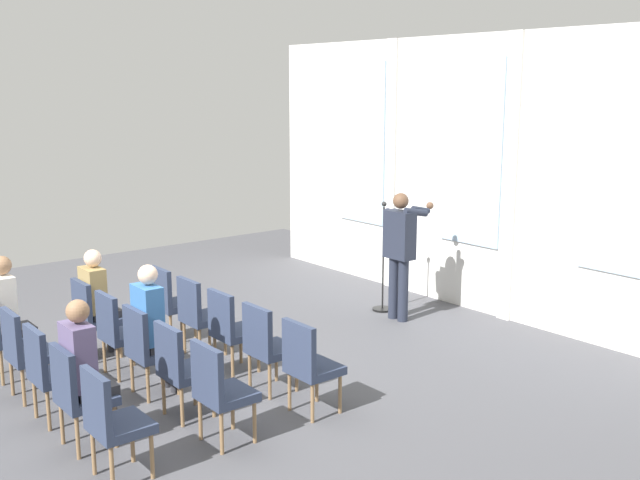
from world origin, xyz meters
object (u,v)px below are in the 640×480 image
audience_r1_c2 (153,323)px  chair_r0_c0 (170,299)px  speaker (400,247)px  chair_r2_c4 (111,418)px  mic_stand (383,287)px  chair_r0_c2 (230,326)px  chair_r0_c1 (198,312)px  audience_r1_c0 (98,297)px  chair_r0_c4 (308,361)px  chair_r2_c1 (24,348)px  chair_r0_c3 (266,343)px  chair_r2_c3 (78,391)px  chair_r1_c1 (118,329)px  chair_r2_c2 (49,368)px  chair_r2_c0 (3,331)px  audience_r2_c0 (9,311)px  chair_r1_c0 (92,314)px  chair_r1_c2 (147,345)px  chair_r1_c3 (180,365)px  audience_r2_c3 (85,366)px  chair_r1_c4 (219,387)px

audience_r1_c2 → chair_r0_c0: bearing=146.6°
speaker → chair_r2_c4: size_ratio=1.84×
mic_stand → chair_r0_c2: size_ratio=1.65×
chair_r0_c1 → audience_r1_c0: bearing=-127.3°
chair_r0_c1 → audience_r1_c0: size_ratio=0.73×
chair_r0_c4 → audience_r1_c0: 2.93m
chair_r2_c1 → speaker: bearing=84.5°
chair_r0_c3 → chair_r2_c3: (0.00, -1.99, 0.00)m
chair_r1_c1 → chair_r2_c2: bearing=-55.1°
chair_r0_c0 → chair_r0_c1: bearing=0.0°
chair_r2_c3 → chair_r0_c3: bearing=90.0°
audience_r1_c2 → chair_r2_c4: bearing=-37.7°
chair_r0_c4 → chair_r1_c1: 2.31m
chair_r2_c0 → chair_r2_c3: size_ratio=1.00×
chair_r0_c3 → chair_r2_c1: bearing=-124.9°
audience_r2_c0 → chair_r2_c2: (1.39, -0.08, -0.22)m
audience_r1_c0 → chair_r2_c0: 1.09m
mic_stand → chair_r2_c3: mic_stand is taller
chair_r2_c1 → chair_r2_c0: bearing=180.0°
chair_r1_c0 → chair_r2_c4: size_ratio=1.00×
chair_r2_c4 → chair_r0_c3: bearing=109.2°
chair_r0_c0 → chair_r2_c1: (0.69, -1.99, 0.00)m
audience_r1_c0 → chair_r1_c2: size_ratio=1.37×
chair_r0_c0 → chair_r2_c3: 2.88m
chair_r0_c2 → chair_r0_c3: 0.69m
audience_r2_c0 → chair_r2_c2: 1.41m
audience_r1_c0 → audience_r2_c0: size_ratio=0.95×
chair_r2_c4 → mic_stand: bearing=112.7°
chair_r2_c4 → chair_r0_c1: bearing=136.3°
audience_r1_c2 → chair_r2_c2: (0.00, -1.07, -0.22)m
chair_r0_c1 → chair_r0_c2: size_ratio=1.00×
chair_r0_c3 → chair_r0_c4: same height
chair_r2_c0 → chair_r2_c3: (2.08, 0.00, 0.00)m
chair_r0_c2 → chair_r2_c4: same height
speaker → chair_r0_c0: (-1.16, -2.83, -0.47)m
chair_r2_c0 → chair_r1_c2: bearing=35.6°
chair_r0_c1 → chair_r1_c3: size_ratio=1.00×
audience_r1_c2 → chair_r1_c1: bearing=-173.5°
mic_stand → chair_r0_c4: (2.06, -2.95, 0.20)m
audience_r1_c0 → audience_r2_c3: size_ratio=0.96×
chair_r0_c0 → chair_r0_c1: 0.69m
chair_r1_c4 → chair_r2_c3: bearing=-124.9°
chair_r0_c2 → chair_r1_c2: (0.00, -0.99, 0.00)m
audience_r1_c0 → chair_r1_c2: 1.40m
chair_r0_c2 → chair_r0_c4: size_ratio=1.00×
chair_r0_c1 → chair_r0_c3: bearing=0.0°
audience_r2_c0 → chair_r0_c0: bearing=90.0°
chair_r1_c3 → audience_r2_c3: (0.00, -0.91, 0.21)m
chair_r1_c0 → chair_r2_c1: same height
mic_stand → chair_r2_c1: size_ratio=1.65×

